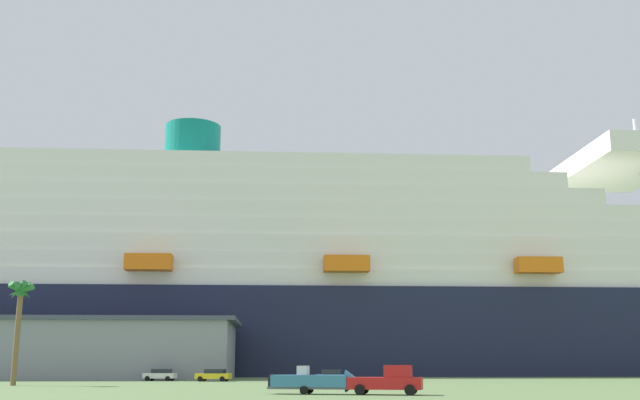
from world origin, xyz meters
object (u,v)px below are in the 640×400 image
Objects in this scene: small_boat_on_trailer at (319,381)px; parked_car_blue_suv at (334,376)px; parked_car_white_van at (160,375)px; parked_car_yellow_taxi at (214,375)px; palm_tree at (20,301)px; pickup_truck at (388,381)px; cruise_ship at (332,288)px.

parked_car_blue_suv is (1.05, 33.85, -0.13)m from small_boat_on_trailer.
parked_car_yellow_taxi is (7.66, -2.63, 0.00)m from parked_car_white_van.
parked_car_yellow_taxi is at bearing 45.71° from palm_tree.
pickup_truck is 1.33× the size of parked_car_white_van.
palm_tree is 2.39× the size of parked_car_yellow_taxi.
pickup_truck is 35.12m from parked_car_blue_suv.
small_boat_on_trailer reaches higher than parked_car_blue_suv.
palm_tree is at bearing 149.15° from pickup_truck.
parked_car_white_van is at bearing -117.77° from cruise_ship.
parked_car_blue_suv is at bearing -24.25° from parked_car_yellow_taxi.
palm_tree is 37.16m from parked_car_blue_suv.
parked_car_blue_suv is 17.30m from parked_car_yellow_taxi.
pickup_truck is 0.52× the size of palm_tree.
parked_car_blue_suv is 0.96× the size of parked_car_yellow_taxi.
palm_tree is (-33.21, 22.01, 8.05)m from small_boat_on_trailer.
palm_tree is at bearing -160.92° from parked_car_blue_suv.
cruise_ship is 55.78m from parked_car_blue_suv.
cruise_ship reaches higher than parked_car_white_van.
cruise_ship is 53.18× the size of parked_car_white_van.
parked_car_white_van is at bearing 117.18° from small_boat_on_trailer.
small_boat_on_trailer is at bearing -70.23° from parked_car_yellow_taxi.
cruise_ship is at bearing 93.02° from pickup_truck.
parked_car_blue_suv is 1.02× the size of parked_car_white_van.
small_boat_on_trailer is at bearing -33.53° from palm_tree.
small_boat_on_trailer is 33.87m from parked_car_blue_suv.
small_boat_on_trailer is 1.83× the size of parked_car_blue_suv.
pickup_truck reaches higher than parked_car_white_van.
cruise_ship is 50.25× the size of parked_car_yellow_taxi.
small_boat_on_trailer reaches higher than parked_car_white_van.
pickup_truck is 0.71× the size of small_boat_on_trailer.
small_boat_on_trailer reaches higher than parked_car_yellow_taxi.
parked_car_white_van is at bearing 161.02° from parked_car_yellow_taxi.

